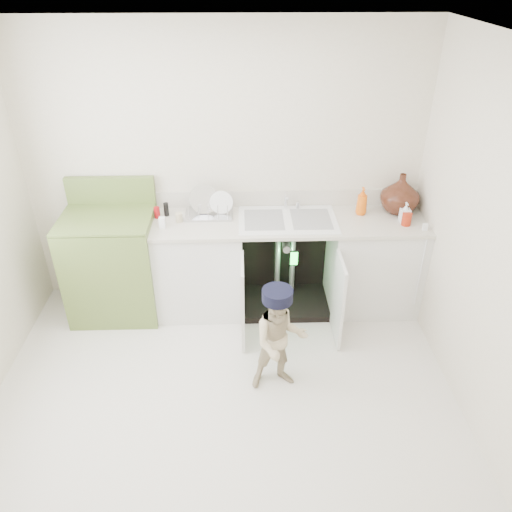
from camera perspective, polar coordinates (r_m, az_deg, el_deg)
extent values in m
plane|color=beige|center=(3.92, -3.64, -16.13)|extent=(3.50, 3.50, 0.00)
cube|color=beige|center=(4.46, -3.70, 9.79)|extent=(3.50, 2.50, 0.02)
cube|color=beige|center=(2.00, -6.06, -23.53)|extent=(3.50, 2.50, 0.02)
cube|color=beige|center=(3.50, 25.60, 0.11)|extent=(2.50, 3.00, 0.02)
plane|color=white|center=(2.68, -5.55, 22.98)|extent=(3.50, 3.50, 0.00)
cube|color=white|center=(4.58, -6.58, -1.27)|extent=(0.80, 0.60, 0.86)
cube|color=white|center=(4.72, 13.17, -0.93)|extent=(0.80, 0.60, 0.86)
cube|color=black|center=(4.81, 3.18, 0.61)|extent=(0.80, 0.06, 0.86)
cube|color=black|center=(4.81, 3.29, -5.14)|extent=(0.80, 0.60, 0.06)
cylinder|color=gray|center=(4.65, 2.49, -0.26)|extent=(0.05, 0.05, 0.70)
cylinder|color=gray|center=(4.66, 4.20, -0.24)|extent=(0.05, 0.05, 0.70)
cylinder|color=gray|center=(4.53, 3.46, 1.25)|extent=(0.07, 0.18, 0.07)
cube|color=white|center=(4.17, -1.52, -5.24)|extent=(0.03, 0.40, 0.76)
cube|color=white|center=(4.24, 9.39, -4.98)|extent=(0.02, 0.40, 0.76)
cube|color=beige|center=(4.36, 3.63, 3.94)|extent=(2.44, 0.64, 0.03)
cube|color=beige|center=(4.58, 3.36, 6.61)|extent=(2.44, 0.02, 0.15)
cube|color=white|center=(4.35, 3.63, 4.06)|extent=(0.85, 0.55, 0.02)
cube|color=gray|center=(4.33, 0.93, 4.15)|extent=(0.34, 0.40, 0.01)
cube|color=gray|center=(4.37, 6.32, 4.20)|extent=(0.34, 0.40, 0.01)
cylinder|color=silver|center=(4.51, 3.43, 6.42)|extent=(0.03, 0.03, 0.17)
cylinder|color=silver|center=(4.42, 3.53, 6.97)|extent=(0.02, 0.14, 0.02)
cylinder|color=silver|center=(4.54, 4.81, 5.85)|extent=(0.04, 0.04, 0.06)
cylinder|color=white|center=(4.50, 18.30, -1.66)|extent=(0.01, 0.01, 0.70)
cube|color=white|center=(4.39, 18.76, 3.15)|extent=(0.04, 0.02, 0.06)
cube|color=silver|center=(4.44, -5.38, 4.81)|extent=(0.42, 0.28, 0.02)
cylinder|color=silver|center=(4.43, -5.89, 5.76)|extent=(0.26, 0.09, 0.25)
cylinder|color=white|center=(4.41, -3.97, 5.58)|extent=(0.20, 0.05, 0.20)
cylinder|color=silver|center=(4.34, -7.70, 4.98)|extent=(0.01, 0.01, 0.12)
cylinder|color=silver|center=(4.33, -6.60, 5.01)|extent=(0.01, 0.01, 0.12)
cylinder|color=silver|center=(4.32, -5.49, 5.03)|extent=(0.01, 0.01, 0.12)
cylinder|color=silver|center=(4.32, -4.38, 5.06)|extent=(0.01, 0.01, 0.12)
cylinder|color=silver|center=(4.32, -3.27, 5.08)|extent=(0.01, 0.01, 0.12)
imported|color=#441F13|center=(4.60, 16.17, 6.91)|extent=(0.34, 0.34, 0.36)
imported|color=orange|center=(4.49, 12.03, 6.16)|extent=(0.10, 0.10, 0.25)
imported|color=white|center=(4.46, 16.69, 4.80)|extent=(0.08, 0.08, 0.18)
cylinder|color=#A7250E|center=(4.42, 16.84, 4.05)|extent=(0.08, 0.08, 0.11)
cylinder|color=#A70E12|center=(4.44, -11.25, 4.89)|extent=(0.05, 0.05, 0.10)
cylinder|color=#C0B18D|center=(4.35, -8.80, 4.38)|extent=(0.06, 0.06, 0.08)
cylinder|color=black|center=(4.46, -10.22, 5.26)|extent=(0.04, 0.04, 0.12)
cube|color=white|center=(4.28, -10.68, 3.78)|extent=(0.05, 0.05, 0.09)
cube|color=olive|center=(4.67, -15.93, -1.11)|extent=(0.78, 0.65, 0.94)
cube|color=olive|center=(4.44, -16.83, 4.22)|extent=(0.78, 0.65, 0.02)
cube|color=olive|center=(4.63, -16.29, 7.24)|extent=(0.78, 0.06, 0.25)
cylinder|color=black|center=(4.36, -19.75, 3.08)|extent=(0.17, 0.17, 0.02)
cylinder|color=silver|center=(4.35, -19.78, 3.22)|extent=(0.21, 0.21, 0.01)
cylinder|color=black|center=(4.63, -18.72, 4.96)|extent=(0.17, 0.17, 0.02)
cylinder|color=silver|center=(4.63, -18.74, 5.10)|extent=(0.21, 0.21, 0.01)
cylinder|color=black|center=(4.25, -14.75, 3.24)|extent=(0.17, 0.17, 0.02)
cylinder|color=silver|center=(4.25, -14.77, 3.39)|extent=(0.21, 0.21, 0.01)
cylinder|color=black|center=(4.53, -13.98, 5.15)|extent=(0.17, 0.17, 0.02)
cylinder|color=silver|center=(4.53, -14.00, 5.29)|extent=(0.21, 0.21, 0.01)
imported|color=beige|center=(3.74, 2.73, -9.64)|extent=(0.46, 0.39, 0.87)
cylinder|color=black|center=(3.49, 2.89, -4.63)|extent=(0.25, 0.25, 0.09)
cube|color=black|center=(3.59, 2.53, -4.16)|extent=(0.18, 0.11, 0.01)
cube|color=black|center=(4.14, 4.36, -0.24)|extent=(0.07, 0.01, 0.14)
cube|color=#26F23F|center=(4.14, 4.37, -0.30)|extent=(0.06, 0.00, 0.12)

